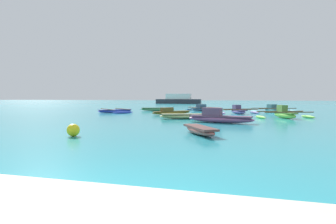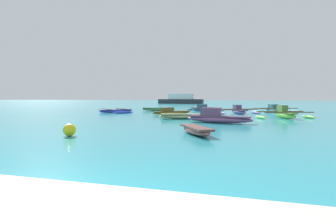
{
  "view_description": "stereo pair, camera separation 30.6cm",
  "coord_description": "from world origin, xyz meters",
  "px_view_note": "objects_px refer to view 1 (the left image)",
  "views": [
    {
      "loc": [
        1.63,
        -2.66,
        1.47
      ],
      "look_at": [
        -3.75,
        18.24,
        0.25
      ],
      "focal_mm": 28.0,
      "sensor_mm": 36.0,
      "label": 1
    },
    {
      "loc": [
        1.92,
        -2.59,
        1.47
      ],
      "look_at": [
        -3.75,
        18.24,
        0.25
      ],
      "focal_mm": 28.0,
      "sensor_mm": 36.0,
      "label": 2
    }
  ],
  "objects_px": {
    "moored_boat_6": "(273,110)",
    "mooring_buoy_0": "(73,130)",
    "distant_ferry": "(178,100)",
    "moored_boat_0": "(219,117)",
    "moored_boat_9": "(204,109)",
    "moored_boat_2": "(238,111)",
    "moored_boat_5": "(284,114)",
    "moored_boat_3": "(115,111)",
    "moored_boat_8": "(185,116)",
    "moored_boat_1": "(171,112)",
    "moored_boat_4": "(158,109)",
    "moored_boat_7": "(200,130)"
  },
  "relations": [
    {
      "from": "moored_boat_3",
      "to": "mooring_buoy_0",
      "type": "relative_size",
      "value": 8.6
    },
    {
      "from": "distant_ferry",
      "to": "moored_boat_6",
      "type": "bearing_deg",
      "value": -62.4
    },
    {
      "from": "mooring_buoy_0",
      "to": "moored_boat_1",
      "type": "bearing_deg",
      "value": 87.79
    },
    {
      "from": "moored_boat_4",
      "to": "moored_boat_7",
      "type": "relative_size",
      "value": 1.54
    },
    {
      "from": "moored_boat_0",
      "to": "moored_boat_3",
      "type": "height_order",
      "value": "moored_boat_0"
    },
    {
      "from": "moored_boat_2",
      "to": "moored_boat_3",
      "type": "xyz_separation_m",
      "value": [
        -11.38,
        -1.0,
        -0.09
      ]
    },
    {
      "from": "moored_boat_4",
      "to": "mooring_buoy_0",
      "type": "relative_size",
      "value": 7.75
    },
    {
      "from": "moored_boat_0",
      "to": "moored_boat_3",
      "type": "relative_size",
      "value": 0.96
    },
    {
      "from": "moored_boat_6",
      "to": "mooring_buoy_0",
      "type": "relative_size",
      "value": 9.85
    },
    {
      "from": "moored_boat_8",
      "to": "distant_ferry",
      "type": "distance_m",
      "value": 42.18
    },
    {
      "from": "moored_boat_0",
      "to": "moored_boat_7",
      "type": "bearing_deg",
      "value": -83.25
    },
    {
      "from": "moored_boat_4",
      "to": "moored_boat_6",
      "type": "xyz_separation_m",
      "value": [
        11.78,
        0.45,
        0.06
      ]
    },
    {
      "from": "mooring_buoy_0",
      "to": "moored_boat_6",
      "type": "bearing_deg",
      "value": 63.26
    },
    {
      "from": "moored_boat_8",
      "to": "moored_boat_9",
      "type": "xyz_separation_m",
      "value": [
        0.01,
        10.72,
        0.04
      ]
    },
    {
      "from": "moored_boat_3",
      "to": "moored_boat_8",
      "type": "height_order",
      "value": "moored_boat_3"
    },
    {
      "from": "moored_boat_2",
      "to": "distant_ferry",
      "type": "xyz_separation_m",
      "value": [
        -12.86,
        34.67,
        0.65
      ]
    },
    {
      "from": "moored_boat_1",
      "to": "moored_boat_6",
      "type": "height_order",
      "value": "moored_boat_6"
    },
    {
      "from": "moored_boat_7",
      "to": "distant_ferry",
      "type": "bearing_deg",
      "value": 162.93
    },
    {
      "from": "moored_boat_6",
      "to": "moored_boat_7",
      "type": "height_order",
      "value": "moored_boat_6"
    },
    {
      "from": "moored_boat_1",
      "to": "moored_boat_5",
      "type": "distance_m",
      "value": 8.96
    },
    {
      "from": "moored_boat_0",
      "to": "moored_boat_5",
      "type": "bearing_deg",
      "value": 57.28
    },
    {
      "from": "moored_boat_6",
      "to": "mooring_buoy_0",
      "type": "xyz_separation_m",
      "value": [
        -9.54,
        -18.93,
        -0.02
      ]
    },
    {
      "from": "moored_boat_7",
      "to": "moored_boat_3",
      "type": "bearing_deg",
      "value": -172.49
    },
    {
      "from": "moored_boat_8",
      "to": "moored_boat_5",
      "type": "bearing_deg",
      "value": 2.6
    },
    {
      "from": "moored_boat_5",
      "to": "moored_boat_7",
      "type": "relative_size",
      "value": 1.67
    },
    {
      "from": "moored_boat_9",
      "to": "moored_boat_2",
      "type": "bearing_deg",
      "value": -96.61
    },
    {
      "from": "moored_boat_2",
      "to": "moored_boat_5",
      "type": "relative_size",
      "value": 0.93
    },
    {
      "from": "moored_boat_4",
      "to": "moored_boat_0",
      "type": "bearing_deg",
      "value": -74.52
    },
    {
      "from": "moored_boat_5",
      "to": "mooring_buoy_0",
      "type": "relative_size",
      "value": 8.43
    },
    {
      "from": "moored_boat_7",
      "to": "moored_boat_0",
      "type": "bearing_deg",
      "value": 145.05
    },
    {
      "from": "moored_boat_0",
      "to": "moored_boat_2",
      "type": "bearing_deg",
      "value": 93.82
    },
    {
      "from": "moored_boat_0",
      "to": "distant_ferry",
      "type": "distance_m",
      "value": 44.83
    },
    {
      "from": "moored_boat_2",
      "to": "moored_boat_8",
      "type": "bearing_deg",
      "value": -54.91
    },
    {
      "from": "moored_boat_5",
      "to": "moored_boat_8",
      "type": "xyz_separation_m",
      "value": [
        -6.62,
        -2.23,
        -0.1
      ]
    },
    {
      "from": "moored_boat_4",
      "to": "moored_boat_5",
      "type": "bearing_deg",
      "value": -48.73
    },
    {
      "from": "moored_boat_0",
      "to": "moored_boat_9",
      "type": "xyz_separation_m",
      "value": [
        -2.36,
        12.86,
        -0.06
      ]
    },
    {
      "from": "moored_boat_1",
      "to": "moored_boat_9",
      "type": "bearing_deg",
      "value": 24.96
    },
    {
      "from": "distant_ferry",
      "to": "moored_boat_0",
      "type": "bearing_deg",
      "value": -74.86
    },
    {
      "from": "moored_boat_3",
      "to": "distant_ferry",
      "type": "distance_m",
      "value": 35.72
    },
    {
      "from": "moored_boat_4",
      "to": "moored_boat_8",
      "type": "bearing_deg",
      "value": -79.29
    },
    {
      "from": "moored_boat_2",
      "to": "moored_boat_3",
      "type": "height_order",
      "value": "moored_boat_2"
    },
    {
      "from": "moored_boat_0",
      "to": "mooring_buoy_0",
      "type": "bearing_deg",
      "value": -114.61
    },
    {
      "from": "moored_boat_4",
      "to": "mooring_buoy_0",
      "type": "distance_m",
      "value": 18.61
    },
    {
      "from": "moored_boat_6",
      "to": "moored_boat_5",
      "type": "bearing_deg",
      "value": -31.77
    },
    {
      "from": "moored_boat_3",
      "to": "moored_boat_9",
      "type": "bearing_deg",
      "value": -15.25
    },
    {
      "from": "moored_boat_8",
      "to": "moored_boat_9",
      "type": "bearing_deg",
      "value": 73.94
    },
    {
      "from": "moored_boat_5",
      "to": "moored_boat_7",
      "type": "bearing_deg",
      "value": -46.8
    },
    {
      "from": "moored_boat_2",
      "to": "moored_boat_6",
      "type": "height_order",
      "value": "moored_boat_2"
    },
    {
      "from": "moored_boat_4",
      "to": "moored_boat_6",
      "type": "distance_m",
      "value": 11.79
    },
    {
      "from": "moored_boat_0",
      "to": "moored_boat_3",
      "type": "bearing_deg",
      "value": 154.87
    }
  ]
}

